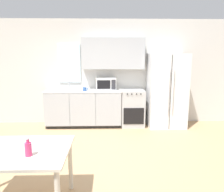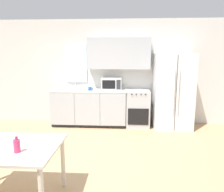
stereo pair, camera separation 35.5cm
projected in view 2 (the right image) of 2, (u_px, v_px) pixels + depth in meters
name	position (u px, v px, depth m)	size (l,w,h in m)	color
ground_plane	(88.00, 163.00, 3.68)	(12.00, 12.00, 0.00)	tan
wall_back	(105.00, 69.00, 5.73)	(12.00, 0.38, 2.70)	silver
kitchen_counter	(89.00, 107.00, 5.63)	(1.91, 0.63, 0.93)	#333333
oven_range	(138.00, 108.00, 5.56)	(0.58, 0.61, 0.93)	#B7BABC
refrigerator	(173.00, 91.00, 5.37)	(0.92, 0.76, 1.84)	white
kitchen_sink	(74.00, 89.00, 5.57)	(0.71, 0.40, 0.22)	#B7BABC
microwave	(112.00, 84.00, 5.57)	(0.51, 0.36, 0.30)	silver
coffee_mug	(90.00, 89.00, 5.41)	(0.13, 0.09, 0.09)	#335999
dining_table	(8.00, 154.00, 2.58)	(1.19, 0.89, 0.74)	beige
drink_bottle	(17.00, 145.00, 2.39)	(0.07, 0.07, 0.21)	#DB386B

